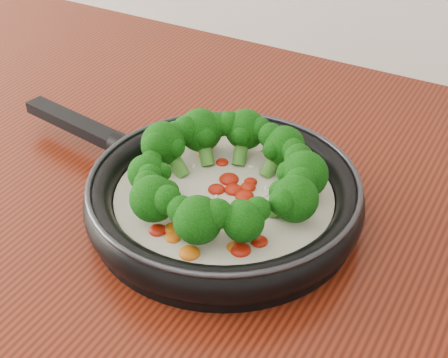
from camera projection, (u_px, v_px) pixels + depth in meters
The scene contains 1 object.
skillet at pixel (222, 191), 0.70m from camera, with size 0.48×0.34×0.09m.
Camera 1 is at (0.28, 0.58, 1.35)m, focal length 53.05 mm.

